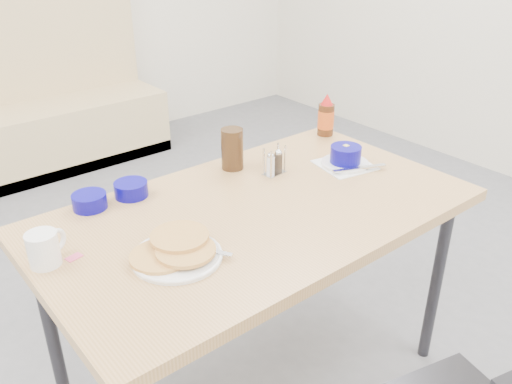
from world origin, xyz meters
TOP-DOWN VIEW (x-y plane):
  - booth_bench at (0.00, 2.78)m, footprint 1.90×0.56m
  - dining_table at (0.00, 0.25)m, footprint 1.40×0.80m
  - pancake_plate at (-0.35, 0.17)m, footprint 0.25×0.25m
  - coffee_mug at (-0.64, 0.37)m, footprint 0.12×0.08m
  - grits_setting at (0.47, 0.30)m, footprint 0.22×0.23m
  - creamer_bowl at (-0.41, 0.59)m, footprint 0.11×0.11m
  - butter_bowl at (-0.27, 0.58)m, footprint 0.11×0.11m
  - amber_tumbler at (0.13, 0.55)m, footprint 0.10×0.10m
  - condiment_caddy at (0.21, 0.41)m, footprint 0.09×0.06m
  - syrup_bottle at (0.64, 0.57)m, footprint 0.07×0.07m
  - sugar_wrapper at (-0.57, 0.35)m, footprint 0.05×0.04m

SIDE VIEW (x-z plane):
  - booth_bench at x=0.00m, z-range -0.26..0.96m
  - dining_table at x=0.00m, z-range 0.32..1.08m
  - sugar_wrapper at x=-0.57m, z-range 0.76..0.76m
  - pancake_plate at x=-0.35m, z-range 0.76..0.80m
  - creamer_bowl at x=-0.41m, z-range 0.76..0.81m
  - butter_bowl at x=-0.27m, z-range 0.76..0.81m
  - grits_setting at x=0.47m, z-range 0.75..0.83m
  - condiment_caddy at x=0.21m, z-range 0.74..0.85m
  - coffee_mug at x=-0.64m, z-range 0.76..0.86m
  - amber_tumbler at x=0.13m, z-range 0.76..0.91m
  - syrup_bottle at x=0.64m, z-range 0.75..0.93m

